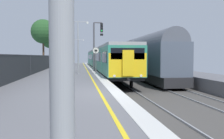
{
  "coord_description": "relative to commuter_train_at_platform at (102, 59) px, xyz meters",
  "views": [
    {
      "loc": [
        -1.27,
        -11.62,
        1.63
      ],
      "look_at": [
        1.27,
        8.63,
        0.61
      ],
      "focal_mm": 42.15,
      "sensor_mm": 36.0,
      "label": 1
    }
  ],
  "objects": [
    {
      "name": "ground",
      "position": [
        0.54,
        -27.17,
        -1.88
      ],
      "size": [
        17.4,
        110.0,
        1.21
      ],
      "color": "slate"
    },
    {
      "name": "platform_lamp_far",
      "position": [
        -3.46,
        10.07,
        1.62
      ],
      "size": [
        2.0,
        0.2,
        4.81
      ],
      "color": "#93999E",
      "rests_on": "ground"
    },
    {
      "name": "background_tree_left",
      "position": [
        -8.74,
        2.58,
        4.04
      ],
      "size": [
        3.71,
        3.71,
        7.28
      ],
      "color": "#473323",
      "rests_on": "ground"
    },
    {
      "name": "signal_gantry",
      "position": [
        -1.49,
        -9.88,
        2.07
      ],
      "size": [
        1.1,
        0.24,
        5.37
      ],
      "color": "#47474C",
      "rests_on": "ground"
    },
    {
      "name": "platform_lamp_mid",
      "position": [
        -3.46,
        -13.62,
        1.72
      ],
      "size": [
        2.0,
        0.2,
        4.99
      ],
      "color": "#93999E",
      "rests_on": "ground"
    },
    {
      "name": "speed_limit_sign",
      "position": [
        -1.85,
        -14.73,
        0.31
      ],
      "size": [
        0.59,
        0.08,
        2.46
      ],
      "color": "#59595B",
      "rests_on": "ground"
    },
    {
      "name": "background_tree_centre",
      "position": [
        -8.48,
        11.27,
        3.7
      ],
      "size": [
        3.95,
        3.95,
        7.07
      ],
      "color": "#473323",
      "rests_on": "ground"
    },
    {
      "name": "freight_train_adjacent_track",
      "position": [
        4.0,
        10.26,
        0.4
      ],
      "size": [
        2.6,
        60.66,
        4.87
      ],
      "color": "#232326",
      "rests_on": "ground"
    },
    {
      "name": "commuter_train_at_platform",
      "position": [
        0.0,
        0.0,
        0.0
      ],
      "size": [
        2.83,
        42.02,
        3.81
      ],
      "color": "#2D846B",
      "rests_on": "ground"
    }
  ]
}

